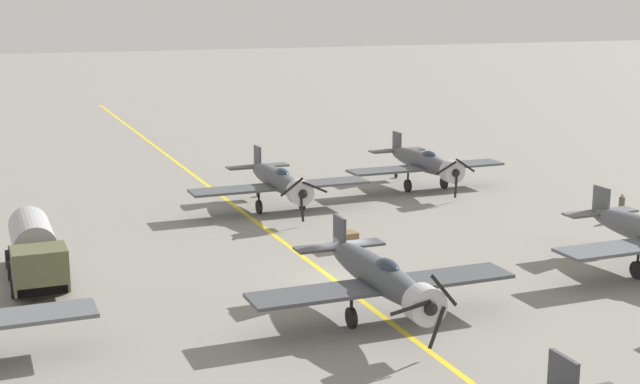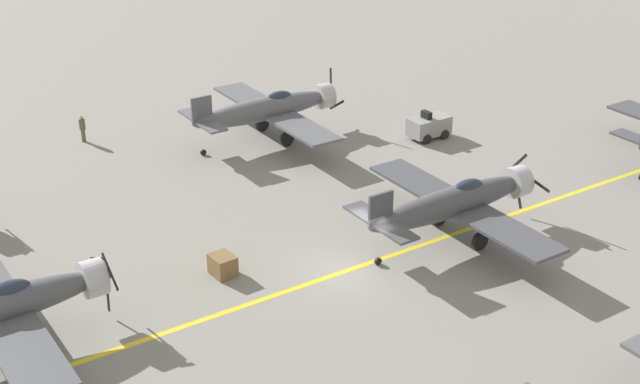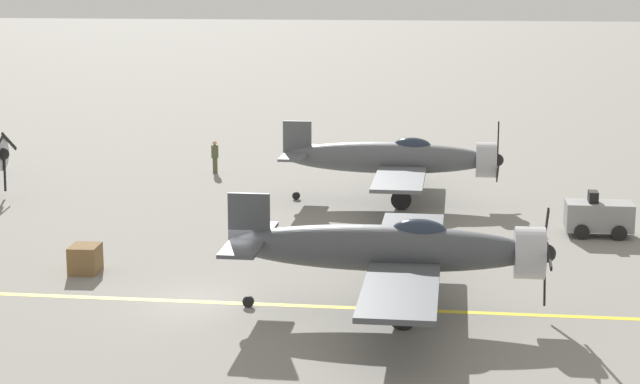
# 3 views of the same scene
# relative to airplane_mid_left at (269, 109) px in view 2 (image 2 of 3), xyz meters

# --- Properties ---
(ground_plane) EXTENTS (400.00, 400.00, 0.00)m
(ground_plane) POSITION_rel_airplane_mid_left_xyz_m (15.77, -4.70, -2.01)
(ground_plane) COLOR gray
(taxiway_stripe) EXTENTS (0.30, 160.00, 0.01)m
(taxiway_stripe) POSITION_rel_airplane_mid_left_xyz_m (15.77, -4.70, -2.01)
(taxiway_stripe) COLOR yellow
(taxiway_stripe) RESTS_ON ground
(airplane_mid_left) EXTENTS (12.00, 9.98, 3.80)m
(airplane_mid_left) POSITION_rel_airplane_mid_left_xyz_m (0.00, 0.00, 0.00)
(airplane_mid_left) COLOR #57595E
(airplane_mid_left) RESTS_ON ground
(airplane_mid_center) EXTENTS (12.00, 9.98, 3.65)m
(airplane_mid_center) POSITION_rel_airplane_mid_left_xyz_m (16.10, 0.92, -0.00)
(airplane_mid_center) COLOR #44474C
(airplane_mid_center) RESTS_ON ground
(tow_tractor) EXTENTS (1.57, 2.60, 1.79)m
(tow_tractor) POSITION_rel_airplane_mid_left_xyz_m (5.23, 8.37, -1.22)
(tow_tractor) COLOR gray
(tow_tractor) RESTS_ON ground
(ground_crew_walking) EXTENTS (0.37, 0.37, 1.69)m
(ground_crew_walking) POSITION_rel_airplane_mid_left_xyz_m (-5.98, -9.73, -1.09)
(ground_crew_walking) COLOR #515638
(ground_crew_walking) RESTS_ON ground
(supply_crate_by_tanker) EXTENTS (1.22, 1.03, 0.97)m
(supply_crate_by_tanker) POSITION_rel_airplane_mid_left_xyz_m (12.94, -10.05, -1.53)
(supply_crate_by_tanker) COLOR brown
(supply_crate_by_tanker) RESTS_ON ground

